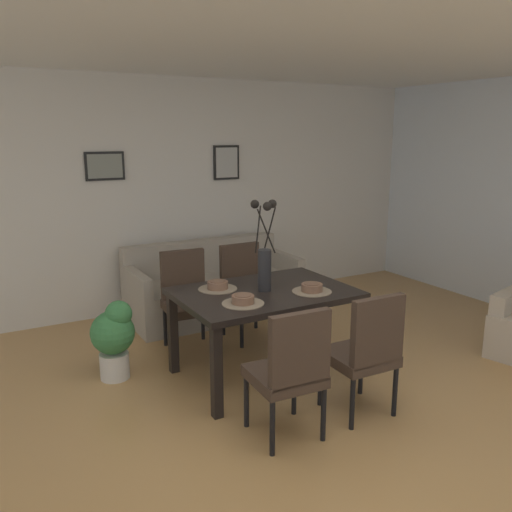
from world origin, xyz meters
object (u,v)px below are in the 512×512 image
framed_picture_center (226,163)px  potted_plant (114,336)px  centerpiece_vase (265,257)px  bowl_near_left (243,299)px  dining_chair_near_left (291,368)px  dining_chair_far_right (245,286)px  sofa (213,290)px  bowl_far_left (312,287)px  dining_chair_far_left (366,349)px  bowl_near_right (218,284)px  dining_table (264,301)px  dining_chair_near_right (187,295)px  framed_picture_left (105,166)px

framed_picture_center → potted_plant: bearing=-139.4°
centerpiece_vase → bowl_near_left: centerpiece_vase is taller
dining_chair_near_left → dining_chair_far_right: bearing=70.5°
framed_picture_center → sofa: bearing=-131.7°
bowl_far_left → potted_plant: (-1.42, 0.77, -0.41)m
dining_chair_far_left → bowl_near_right: bearing=117.9°
dining_chair_far_right → sofa: bearing=90.9°
dining_table → bowl_near_left: bearing=-145.1°
dining_chair_far_left → bowl_near_right: (-0.60, 1.14, 0.27)m
dining_chair_far_right → framed_picture_center: bearing=71.2°
dining_chair_near_left → dining_chair_near_right: 1.80m
centerpiece_vase → framed_picture_left: 2.31m
dining_chair_near_left → potted_plant: dining_chair_near_left is taller
dining_chair_near_left → framed_picture_left: (-0.37, 3.02, 1.14)m
dining_chair_far_right → sofa: size_ratio=0.49×
centerpiece_vase → sofa: 1.81m
dining_chair_far_right → potted_plant: size_ratio=1.37×
dining_chair_near_left → dining_chair_near_right: (0.02, 1.80, 0.00)m
dining_chair_near_left → bowl_near_right: bearing=88.7°
bowl_near_right → dining_chair_near_left: bearing=-91.3°
bowl_far_left → framed_picture_center: bearing=80.3°
framed_picture_left → dining_table: bearing=-71.3°
dining_chair_near_right → centerpiece_vase: 1.07m
dining_chair_far_right → dining_table: bearing=-108.5°
potted_plant → bowl_near_right: bearing=-22.8°
sofa → potted_plant: size_ratio=2.78×
bowl_near_left → bowl_far_left: size_ratio=1.00×
dining_chair_near_right → dining_chair_far_left: same height
dining_table → bowl_near_left: (-0.32, -0.22, 0.13)m
dining_table → centerpiece_vase: (0.00, 0.00, 0.37)m
framed_picture_center → potted_plant: (-1.81, -1.55, -1.28)m
dining_chair_far_right → bowl_near_right: dining_chair_far_right is taller
bowl_near_left → dining_chair_near_right: bearing=90.5°
framed_picture_left → framed_picture_center: framed_picture_center is taller
dining_chair_near_left → centerpiece_vase: size_ratio=1.25×
bowl_far_left → potted_plant: 1.67m
dining_chair_far_right → bowl_near_left: dining_chair_far_right is taller
dining_chair_far_right → framed_picture_center: (0.42, 1.23, 1.14)m
bowl_near_right → sofa: bowl_near_right is taller
dining_table → bowl_far_left: 0.40m
bowl_near_left → framed_picture_center: bearing=66.2°
sofa → dining_table: bearing=-99.8°
bowl_near_right → dining_chair_near_right: bearing=90.8°
dining_table → potted_plant: size_ratio=2.09×
centerpiece_vase → bowl_near_left: bearing=-145.0°
dining_chair_near_left → framed_picture_center: 3.40m
dining_table → bowl_near_right: bearing=145.1°
potted_plant → dining_chair_far_right: bearing=13.0°
dining_chair_far_left → framed_picture_left: bearing=108.3°
dining_chair_far_left → potted_plant: size_ratio=1.37×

